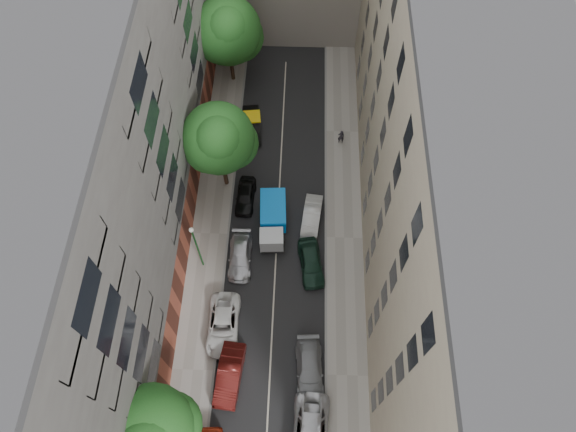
{
  "coord_description": "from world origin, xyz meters",
  "views": [
    {
      "loc": [
        1.58,
        -19.18,
        37.48
      ],
      "look_at": [
        0.96,
        -1.44,
        6.0
      ],
      "focal_mm": 32.0,
      "sensor_mm": 36.0,
      "label": 1
    }
  ],
  "objects_px": {
    "car_left_4": "(246,196)",
    "pedestrian": "(341,137)",
    "car_left_2": "(223,325)",
    "car_right_3": "(312,216)",
    "tree_near": "(151,432)",
    "lamp_post": "(196,243)",
    "tree_mid": "(220,141)",
    "car_left_5": "(252,125)",
    "car_right_1": "(309,369)",
    "car_left_3": "(240,256)",
    "tarp_truck": "(273,220)",
    "car_left_1": "(229,375)",
    "tree_far": "(228,33)",
    "car_right_2": "(311,263)"
  },
  "relations": [
    {
      "from": "car_left_4",
      "to": "pedestrian",
      "type": "bearing_deg",
      "value": 40.64
    },
    {
      "from": "car_left_1",
      "to": "car_left_4",
      "type": "height_order",
      "value": "car_left_1"
    },
    {
      "from": "tree_far",
      "to": "lamp_post",
      "type": "distance_m",
      "value": 20.03
    },
    {
      "from": "car_left_1",
      "to": "tree_near",
      "type": "relative_size",
      "value": 0.51
    },
    {
      "from": "car_left_3",
      "to": "tree_near",
      "type": "xyz_separation_m",
      "value": [
        -3.5,
        -13.66,
        5.5
      ]
    },
    {
      "from": "tree_mid",
      "to": "tree_near",
      "type": "bearing_deg",
      "value": -94.96
    },
    {
      "from": "car_left_2",
      "to": "tree_near",
      "type": "relative_size",
      "value": 0.56
    },
    {
      "from": "tree_far",
      "to": "car_left_5",
      "type": "bearing_deg",
      "value": -70.34
    },
    {
      "from": "tarp_truck",
      "to": "tree_near",
      "type": "distance_m",
      "value": 18.38
    },
    {
      "from": "car_left_4",
      "to": "tree_mid",
      "type": "height_order",
      "value": "tree_mid"
    },
    {
      "from": "car_right_1",
      "to": "lamp_post",
      "type": "distance_m",
      "value": 12.14
    },
    {
      "from": "car_right_3",
      "to": "tree_near",
      "type": "xyz_separation_m",
      "value": [
        -9.1,
        -17.46,
        5.47
      ]
    },
    {
      "from": "car_left_2",
      "to": "tree_mid",
      "type": "bearing_deg",
      "value": 93.31
    },
    {
      "from": "car_left_3",
      "to": "car_right_1",
      "type": "relative_size",
      "value": 0.94
    },
    {
      "from": "car_right_3",
      "to": "lamp_post",
      "type": "height_order",
      "value": "lamp_post"
    },
    {
      "from": "car_left_2",
      "to": "car_left_5",
      "type": "bearing_deg",
      "value": 86.8
    },
    {
      "from": "lamp_post",
      "to": "car_left_1",
      "type": "bearing_deg",
      "value": -71.22
    },
    {
      "from": "car_left_4",
      "to": "tree_near",
      "type": "xyz_separation_m",
      "value": [
        -3.5,
        -19.26,
        5.49
      ]
    },
    {
      "from": "car_left_5",
      "to": "pedestrian",
      "type": "height_order",
      "value": "pedestrian"
    },
    {
      "from": "tarp_truck",
      "to": "tree_near",
      "type": "xyz_separation_m",
      "value": [
        -5.95,
        -16.69,
        4.87
      ]
    },
    {
      "from": "car_left_2",
      "to": "car_right_1",
      "type": "distance_m",
      "value": 7.07
    },
    {
      "from": "car_right_1",
      "to": "pedestrian",
      "type": "xyz_separation_m",
      "value": [
        2.53,
        20.55,
        0.26
      ]
    },
    {
      "from": "tree_near",
      "to": "lamp_post",
      "type": "xyz_separation_m",
      "value": [
        0.58,
        13.07,
        -2.24
      ]
    },
    {
      "from": "car_right_3",
      "to": "car_right_2",
      "type": "bearing_deg",
      "value": -83.25
    },
    {
      "from": "car_left_2",
      "to": "tree_near",
      "type": "bearing_deg",
      "value": -109.32
    },
    {
      "from": "tree_mid",
      "to": "lamp_post",
      "type": "distance_m",
      "value": 8.09
    },
    {
      "from": "car_left_2",
      "to": "car_right_1",
      "type": "xyz_separation_m",
      "value": [
        6.4,
        -3.0,
        -0.02
      ]
    },
    {
      "from": "tree_mid",
      "to": "car_right_3",
      "type": "bearing_deg",
      "value": -24.25
    },
    {
      "from": "tree_mid",
      "to": "lamp_post",
      "type": "bearing_deg",
      "value": -99.06
    },
    {
      "from": "car_left_4",
      "to": "tree_mid",
      "type": "bearing_deg",
      "value": 141.45
    },
    {
      "from": "car_left_5",
      "to": "tree_near",
      "type": "height_order",
      "value": "tree_near"
    },
    {
      "from": "car_left_2",
      "to": "car_right_3",
      "type": "distance_m",
      "value": 11.37
    },
    {
      "from": "car_left_2",
      "to": "car_right_3",
      "type": "height_order",
      "value": "car_left_2"
    },
    {
      "from": "tree_near",
      "to": "pedestrian",
      "type": "height_order",
      "value": "tree_near"
    },
    {
      "from": "car_right_2",
      "to": "lamp_post",
      "type": "distance_m",
      "value": 9.1
    },
    {
      "from": "tarp_truck",
      "to": "car_left_4",
      "type": "height_order",
      "value": "tarp_truck"
    },
    {
      "from": "car_right_2",
      "to": "car_left_4",
      "type": "bearing_deg",
      "value": 123.52
    },
    {
      "from": "car_left_4",
      "to": "tree_mid",
      "type": "relative_size",
      "value": 0.42
    },
    {
      "from": "car_left_5",
      "to": "tree_near",
      "type": "relative_size",
      "value": 0.48
    },
    {
      "from": "tarp_truck",
      "to": "car_left_2",
      "type": "relative_size",
      "value": 1.02
    },
    {
      "from": "tree_far",
      "to": "car_right_3",
      "type": "bearing_deg",
      "value": -63.36
    },
    {
      "from": "car_left_3",
      "to": "tree_mid",
      "type": "height_order",
      "value": "tree_mid"
    },
    {
      "from": "car_left_3",
      "to": "car_left_2",
      "type": "bearing_deg",
      "value": -98.9
    },
    {
      "from": "tree_near",
      "to": "pedestrian",
      "type": "bearing_deg",
      "value": 65.57
    },
    {
      "from": "tree_far",
      "to": "pedestrian",
      "type": "distance_m",
      "value": 13.59
    },
    {
      "from": "tree_mid",
      "to": "car_left_2",
      "type": "bearing_deg",
      "value": -85.92
    },
    {
      "from": "car_left_1",
      "to": "car_right_2",
      "type": "bearing_deg",
      "value": 63.26
    },
    {
      "from": "car_right_2",
      "to": "tree_mid",
      "type": "bearing_deg",
      "value": 124.77
    },
    {
      "from": "tree_near",
      "to": "car_left_3",
      "type": "bearing_deg",
      "value": 75.61
    },
    {
      "from": "car_left_4",
      "to": "car_right_2",
      "type": "xyz_separation_m",
      "value": [
        5.6,
        -6.0,
        0.09
      ]
    }
  ]
}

